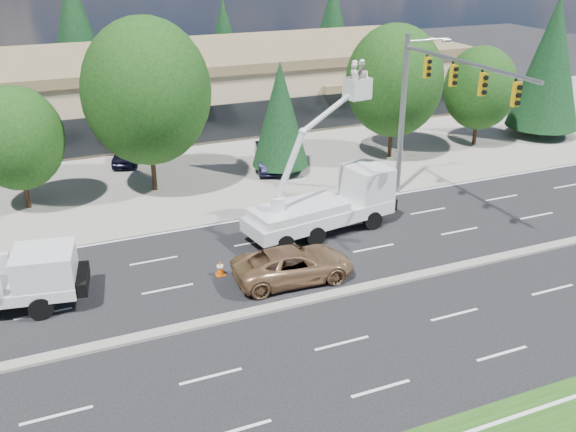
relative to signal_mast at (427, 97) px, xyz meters
name	(u,v)px	position (x,y,z in m)	size (l,w,h in m)	color
ground	(306,301)	(-10.03, -7.04, -6.06)	(140.00, 140.00, 0.00)	black
concrete_apron	(184,159)	(-10.03, 12.96, -6.05)	(140.00, 22.00, 0.01)	gray
road_median	(306,300)	(-10.03, -7.04, -6.00)	(120.00, 0.55, 0.12)	gray
strip_mall	(150,87)	(-10.03, 22.93, -3.23)	(50.40, 15.40, 5.50)	tan
tree_front_c	(17,139)	(-20.03, 7.96, -2.12)	(4.85, 4.85, 6.73)	#332114
tree_front_d	(147,92)	(-13.03, 7.96, -0.24)	(7.17, 7.17, 9.94)	#332114
tree_front_e	(280,114)	(-5.03, 7.96, -2.31)	(3.54, 3.54, 6.98)	#332114
tree_front_f	(394,81)	(2.97, 7.96, -0.91)	(6.33, 6.33, 8.79)	#332114
tree_front_g	(480,88)	(9.97, 7.96, -1.98)	(5.03, 5.03, 6.97)	#332114
tree_front_h	(551,62)	(15.97, 7.96, -0.61)	(5.15, 5.15, 10.16)	#332114
tree_back_b	(75,29)	(-14.03, 34.96, 0.03)	(5.76, 5.76, 11.35)	#332114
tree_back_c	(224,39)	(-0.03, 34.96, -1.62)	(4.20, 4.20, 8.28)	#332114
tree_back_d	(333,25)	(11.97, 34.96, -0.85)	(4.92, 4.92, 9.70)	#332114
signal_mast	(427,97)	(0.00, 0.00, 0.00)	(2.76, 10.16, 9.00)	gray
utility_pickup	(7,287)	(-21.19, -2.93, -5.06)	(6.62, 3.37, 2.42)	silver
bucket_truck	(331,197)	(-6.00, -1.12, -4.27)	(8.08, 3.55, 8.43)	silver
traffic_cone_a	(29,296)	(-20.44, -2.82, -5.72)	(0.40, 0.40, 0.70)	#EB5807
traffic_cone_b	(220,268)	(-12.59, -3.52, -5.72)	(0.40, 0.40, 0.70)	#EB5807
traffic_cone_c	(266,257)	(-10.34, -3.28, -5.72)	(0.40, 0.40, 0.70)	#EB5807
minivan	(293,264)	(-9.78, -5.15, -5.32)	(2.43, 5.28, 1.47)	#9B714B
parked_car_west	(127,152)	(-13.66, 13.62, -5.36)	(1.64, 4.07, 1.39)	black
parked_car_east	(269,156)	(-5.40, 8.97, -5.28)	(1.64, 4.70, 1.55)	black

